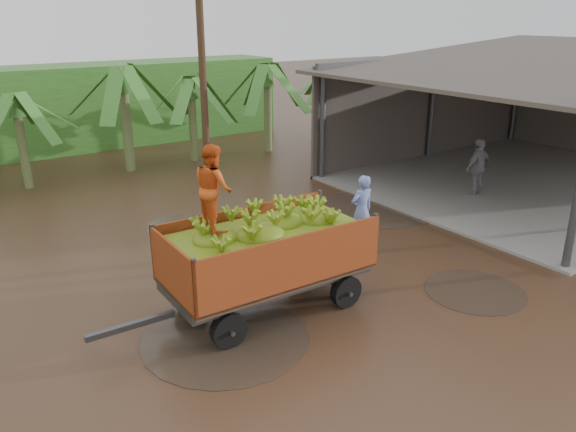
% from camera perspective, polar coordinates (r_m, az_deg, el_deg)
% --- Properties ---
extents(ground, '(100.00, 100.00, 0.00)m').
position_cam_1_polar(ground, '(13.41, 0.55, -5.36)').
color(ground, black).
rests_on(ground, ground).
extents(packing_shed, '(12.78, 10.80, 4.76)m').
position_cam_1_polar(packing_shed, '(22.34, 23.52, 10.03)').
color(packing_shed, gray).
rests_on(packing_shed, ground).
extents(hedge_north, '(22.00, 3.00, 3.60)m').
position_cam_1_polar(hedge_north, '(26.65, -23.92, 9.80)').
color(hedge_north, '#2D661E').
rests_on(hedge_north, ground).
extents(banana_trailer, '(5.72, 2.09, 3.53)m').
position_cam_1_polar(banana_trailer, '(11.20, -2.29, -3.58)').
color(banana_trailer, '#CB4B1D').
rests_on(banana_trailer, ground).
extents(man_blue, '(0.69, 0.46, 1.87)m').
position_cam_1_polar(man_blue, '(14.60, 7.49, 0.59)').
color(man_blue, '#6D82C7').
rests_on(man_blue, ground).
extents(man_grey, '(1.14, 0.48, 1.95)m').
position_cam_1_polar(man_grey, '(19.37, 18.76, 4.66)').
color(man_grey, gray).
rests_on(man_grey, ground).
extents(utility_pole, '(1.20, 0.24, 8.40)m').
position_cam_1_polar(utility_pole, '(18.95, -8.72, 15.27)').
color(utility_pole, '#47301E').
rests_on(utility_pole, ground).
extents(banana_plants, '(25.22, 19.51, 4.05)m').
position_cam_1_polar(banana_plants, '(17.09, -26.74, 4.51)').
color(banana_plants, '#2D661E').
rests_on(banana_plants, ground).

